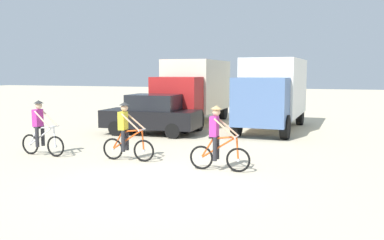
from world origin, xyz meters
name	(u,v)px	position (x,y,z in m)	size (l,w,h in m)	color
ground_plane	(159,183)	(0.00, 0.00, 0.00)	(120.00, 120.00, 0.00)	beige
box_truck_cream_rv	(195,88)	(-2.94, 11.61, 1.87)	(2.48, 6.78, 3.35)	beige
box_truck_white_box	(273,90)	(1.34, 10.50, 1.87)	(2.67, 6.85, 3.35)	white
sedan_parked	(152,115)	(-3.45, 7.17, 0.88)	(4.25, 1.87, 1.76)	black
cyclist_orange_shirt	(41,130)	(-5.00, 1.83, 0.85)	(1.73, 0.52, 1.82)	black
cyclist_cowboy_hat	(126,134)	(-1.98, 2.03, 0.85)	(1.73, 0.52, 1.82)	black
cyclist_near_camera	(218,141)	(1.03, 1.67, 0.85)	(1.73, 0.52, 1.82)	black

